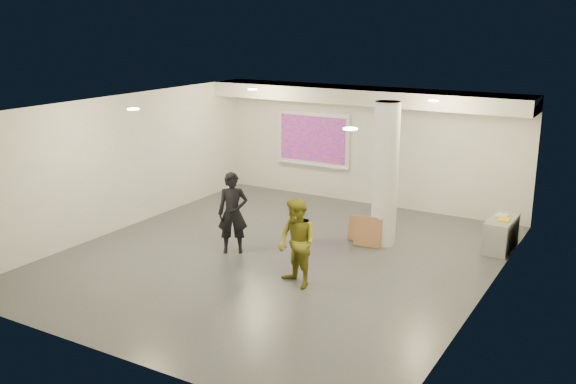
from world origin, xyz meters
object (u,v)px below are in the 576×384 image
Objects in this scene: credenza at (501,234)px; woman at (233,213)px; man at (297,243)px; column at (385,175)px; projection_screen at (313,139)px.

credenza is 5.50m from woman.
credenza is 0.69× the size of woman.
credenza is at bearing 78.22° from man.
woman is (-2.43, -2.00, -0.67)m from column.
man is at bearing -99.52° from column.
credenza is at bearing -0.33° from woman.
woman reaches higher than credenza.
credenza is 4.63m from man.
column reaches higher than projection_screen.
projection_screen reaches higher than man.
projection_screen reaches higher than credenza.
woman is 1.04× the size of man.
column reaches higher than credenza.
column is at bearing 104.51° from man.
column reaches higher than man.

